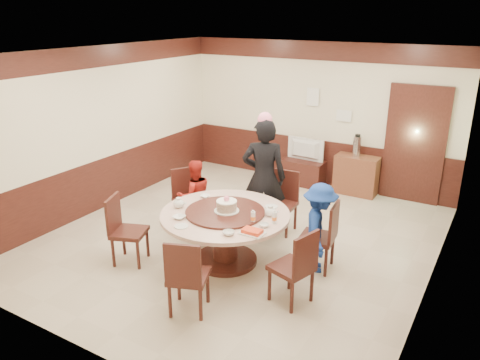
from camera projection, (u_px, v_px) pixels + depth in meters
The scene contains 29 objects.
room at pixel (241, 173), 6.91m from camera, with size 6.00×6.04×2.84m.
banquet_table at pixel (225, 227), 6.43m from camera, with size 1.77×1.77×0.78m.
chair_0 at pixel (318, 248), 6.35m from camera, with size 0.49×0.48×0.97m.
chair_1 at pixel (281, 213), 7.44m from camera, with size 0.46×0.47×0.97m.
chair_2 at pixel (189, 210), 7.55m from camera, with size 0.61×0.61×0.97m.
chair_3 at pixel (129, 242), 6.51m from camera, with size 0.57×0.57×0.97m.
chair_4 at pixel (188, 288), 5.43m from camera, with size 0.57×0.58×0.97m.
chair_5 at pixel (292, 279), 5.61m from camera, with size 0.56×0.55×0.97m.
person_standing at pixel (264, 178), 7.16m from camera, with size 0.68×0.44×1.85m, color black.
person_red at pixel (195, 196), 7.38m from camera, with size 0.57×0.44×1.17m, color #A41D15.
person_blue at pixel (319, 228), 6.21m from camera, with size 0.80×0.46×1.24m, color navy.
birthday_cake at pixel (227, 206), 6.31m from camera, with size 0.34×0.34×0.22m.
teapot_left at pixel (179, 203), 6.51m from camera, with size 0.17×0.15×0.13m, color white.
teapot_right at pixel (270, 212), 6.24m from camera, with size 0.17×0.15×0.13m, color white.
bowl_0 at pixel (205, 196), 6.88m from camera, with size 0.14×0.14×0.03m, color white.
bowl_1 at pixel (229, 233), 5.73m from camera, with size 0.15×0.15×0.05m, color white.
bowl_2 at pixel (179, 217), 6.17m from camera, with size 0.16×0.16×0.04m, color white.
bowl_3 at pixel (264, 225), 5.94m from camera, with size 0.12×0.12×0.04m, color white.
saucer_near at pixel (181, 226), 5.95m from camera, with size 0.18×0.18×0.01m, color white.
saucer_far at pixel (271, 207), 6.54m from camera, with size 0.18×0.18×0.01m, color white.
shrimp_platter at pixel (252, 232), 5.74m from camera, with size 0.30×0.20×0.06m.
bottle_0 at pixel (253, 217), 6.02m from camera, with size 0.06×0.06×0.16m, color silver.
bottle_1 at pixel (274, 218), 6.01m from camera, with size 0.06×0.06×0.16m, color silver.
tv_stand at pixel (303, 172), 9.48m from camera, with size 0.85×0.45×0.50m, color #3A1712.
television at pixel (304, 150), 9.32m from camera, with size 0.77×0.10×0.44m, color gray.
side_cabinet at pixel (356, 175), 8.94m from camera, with size 0.80×0.40×0.75m, color brown.
thermos at pixel (357, 146), 8.77m from camera, with size 0.15×0.15×0.38m, color silver.
notice_left at pixel (313, 97), 9.11m from camera, with size 0.25×0.00×0.35m, color white.
notice_right at pixel (344, 116), 8.90m from camera, with size 0.30×0.00×0.22m, color white.
Camera 1 is at (3.32, -5.62, 3.34)m, focal length 35.00 mm.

